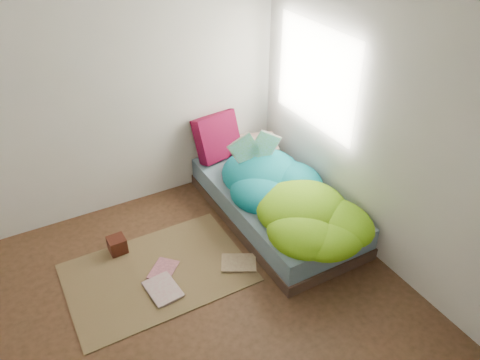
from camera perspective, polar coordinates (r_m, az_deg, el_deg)
name	(u,v)px	position (r m, az deg, el deg)	size (l,w,h in m)	color
ground	(198,308)	(4.09, -5.13, -15.32)	(3.50, 3.50, 0.00)	#3C2917
room_walls	(187,138)	(3.06, -6.50, 5.16)	(3.54, 3.54, 2.62)	silver
bed	(275,205)	(4.86, 4.28, -3.01)	(1.00, 2.00, 0.34)	#3E2C22
duvet	(289,188)	(4.52, 5.97, -1.01)	(0.96, 1.84, 0.34)	#086081
rug	(158,273)	(4.41, -10.00, -11.07)	(1.60, 1.10, 0.01)	brown
pillow_floral	(253,146)	(5.41, 1.61, 4.15)	(0.54, 0.33, 0.12)	beige
pillow_magenta	(217,137)	(5.21, -2.80, 5.29)	(0.50, 0.16, 0.50)	#510519
open_book	(255,139)	(4.69, 1.85, 5.01)	(0.45, 0.10, 0.27)	#348F2F
wooden_box	(117,245)	(4.64, -14.74, -7.65)	(0.16, 0.16, 0.16)	#3B120D
floor_book_a	(150,296)	(4.20, -10.95, -13.68)	(0.25, 0.34, 0.03)	beige
floor_book_b	(153,268)	(4.43, -10.58, -10.48)	(0.21, 0.28, 0.03)	#D57B8E
floor_book_c	(239,272)	(4.32, -0.15, -11.17)	(0.24, 0.32, 0.02)	tan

